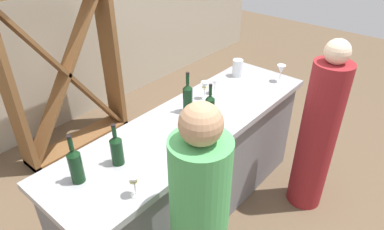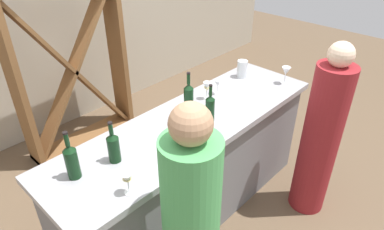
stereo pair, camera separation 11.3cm
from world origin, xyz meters
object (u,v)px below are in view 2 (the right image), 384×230
Objects in this scene: wine_rack at (72,70)px; wine_bottle_second_left_dark_green at (113,147)px; wine_bottle_leftmost_dark_green at (72,160)px; wine_bottle_second_right_dark_green at (210,107)px; wine_bottle_center_dark_green at (189,97)px; person_center_guest at (320,139)px; wine_glass_near_right at (218,84)px; water_pitcher at (242,69)px; wine_glass_near_center at (286,72)px; wine_glass_far_left at (207,88)px; wine_glass_near_left at (128,179)px.

wine_bottle_second_left_dark_green is at bearing -110.73° from wine_rack.
wine_bottle_second_right_dark_green is (1.04, -0.18, -0.01)m from wine_bottle_leftmost_dark_green.
wine_bottle_center_dark_green is at bearing -84.19° from wine_rack.
person_center_guest is at bearing -70.11° from wine_rack.
wine_bottle_center_dark_green is 2.59× the size of wine_glass_near_right.
wine_glass_near_right is 0.81× the size of water_pitcher.
wine_rack is at bearing 60.89° from wine_bottle_leftmost_dark_green.
person_center_guest is at bearing -116.36° from wine_glass_near_center.
wine_rack reaches higher than wine_bottle_leftmost_dark_green.
wine_bottle_second_left_dark_green reaches higher than wine_glass_near_center.
wine_glass_near_left is at bearing -160.25° from wine_glass_far_left.
water_pitcher is at bearing 5.11° from wine_bottle_center_dark_green.
wine_glass_near_center is at bearing -34.19° from person_center_guest.
person_center_guest is at bearing -96.68° from water_pitcher.
wine_glass_near_right is 0.13m from wine_glass_far_left.
wine_bottle_leftmost_dark_green is 1.41m from wine_glass_near_right.
wine_glass_far_left is 0.95× the size of water_pitcher.
wine_glass_near_right is (0.38, 0.02, -0.04)m from wine_bottle_center_dark_green.
wine_bottle_leftmost_dark_green is 2.05× the size of wine_glass_near_center.
wine_glass_near_left reaches higher than wine_glass_near_right.
person_center_guest is (1.47, -0.75, -0.34)m from wine_bottle_second_left_dark_green.
wine_bottle_center_dark_green reaches higher than wine_glass_far_left.
wine_rack is 11.09× the size of wine_glass_near_center.
wine_rack reaches higher than water_pitcher.
water_pitcher is at bearing 5.52° from wine_bottle_second_left_dark_green.
wine_bottle_second_left_dark_green is at bearing 170.70° from wine_bottle_second_right_dark_green.
water_pitcher is at bearing 14.85° from wine_glass_near_left.
person_center_guest is at bearing -69.52° from wine_glass_near_right.
wine_glass_near_left is 0.09× the size of person_center_guest.
wine_glass_near_right is at bearing 5.11° from wine_bottle_second_left_dark_green.
wine_glass_far_left is at bearing 175.48° from wine_glass_near_right.
wine_glass_far_left is at bearing 2.71° from wine_bottle_leftmost_dark_green.
wine_glass_far_left is 1.02m from person_center_guest.
wine_bottle_center_dark_green is at bearing 1.55° from wine_bottle_leftmost_dark_green.
wine_glass_far_left is (-0.13, 0.01, 0.01)m from wine_glass_near_right.
wine_glass_near_center is 1.04× the size of wine_glass_far_left.
wine_glass_near_center is 0.66m from wine_glass_near_right.
wine_rack is 5.41× the size of wine_bottle_leftmost_dark_green.
wine_bottle_center_dark_green reaches higher than wine_bottle_second_left_dark_green.
wine_bottle_second_right_dark_green is at bearing -86.02° from wine_bottle_center_dark_green.
wine_glass_near_center is 0.99× the size of water_pitcher.
person_center_guest is at bearing -62.64° from wine_glass_far_left.
wine_bottle_center_dark_green is 0.26m from wine_glass_far_left.
person_center_guest reaches higher than wine_glass_far_left.
wine_bottle_second_left_dark_green is 1.81× the size of water_pitcher.
water_pitcher is 0.96m from person_center_guest.
wine_glass_near_right is at bearing 3.42° from wine_bottle_center_dark_green.
person_center_guest is (0.85, -2.36, -0.16)m from wine_rack.
wine_bottle_center_dark_green is (0.16, -1.53, 0.20)m from wine_rack.
wine_glass_near_left is 0.89× the size of water_pitcher.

